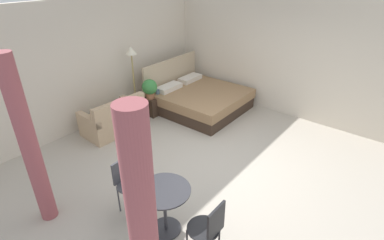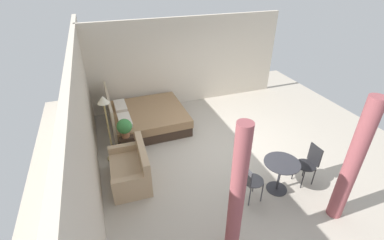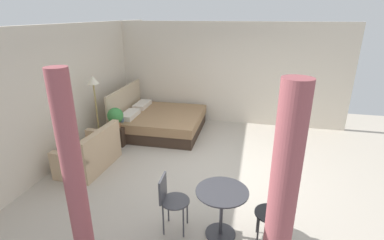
{
  "view_description": "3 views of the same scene",
  "coord_description": "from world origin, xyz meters",
  "views": [
    {
      "loc": [
        -3.85,
        -2.6,
        3.36
      ],
      "look_at": [
        -0.3,
        0.29,
        0.94
      ],
      "focal_mm": 27.61,
      "sensor_mm": 36.0,
      "label": 1
    },
    {
      "loc": [
        -5.1,
        2.71,
        4.21
      ],
      "look_at": [
        -0.09,
        0.91,
        1.06
      ],
      "focal_mm": 25.25,
      "sensor_mm": 36.0,
      "label": 2
    },
    {
      "loc": [
        -5.03,
        -0.74,
        2.97
      ],
      "look_at": [
        0.48,
        0.52,
        0.87
      ],
      "focal_mm": 26.75,
      "sensor_mm": 36.0,
      "label": 3
    }
  ],
  "objects": [
    {
      "name": "cafe_chair_near_window",
      "position": [
        -1.73,
        -1.15,
        0.55
      ],
      "size": [
        0.43,
        0.43,
        0.91
      ],
      "color": "black",
      "rests_on": "ground"
    },
    {
      "name": "cafe_chair_near_couch",
      "position": [
        -1.79,
        0.32,
        0.54
      ],
      "size": [
        0.44,
        0.44,
        0.86
      ],
      "color": "#3F3F44",
      "rests_on": "ground"
    },
    {
      "name": "curtain_right",
      "position": [
        -2.66,
        1.14,
        1.25
      ],
      "size": [
        0.23,
        0.23,
        2.5
      ],
      "color": "#994C51",
      "rests_on": "ground"
    },
    {
      "name": "balcony_table",
      "position": [
        -1.75,
        -0.41,
        0.51
      ],
      "size": [
        0.72,
        0.72,
        0.73
      ],
      "color": "#2D2D33",
      "rests_on": "ground"
    },
    {
      "name": "bed",
      "position": [
        1.71,
        1.69,
        0.29
      ],
      "size": [
        2.03,
        2.11,
        1.17
      ],
      "color": "#38281E",
      "rests_on": "ground"
    },
    {
      "name": "potted_plant",
      "position": [
        0.66,
        2.39,
        0.73
      ],
      "size": [
        0.37,
        0.37,
        0.48
      ],
      "color": "#935B3D",
      "rests_on": "nightstand"
    },
    {
      "name": "curtain_left",
      "position": [
        -2.66,
        -1.07,
        1.25
      ],
      "size": [
        0.27,
        0.27,
        2.5
      ],
      "color": "#994C51",
      "rests_on": "ground"
    },
    {
      "name": "wall_back",
      "position": [
        0.0,
        3.17,
        1.39
      ],
      "size": [
        8.82,
        0.12,
        2.79
      ],
      "primitive_type": "cube",
      "color": "beige",
      "rests_on": "ground"
    },
    {
      "name": "couch",
      "position": [
        -0.43,
        2.43,
        0.29
      ],
      "size": [
        1.31,
        0.82,
        0.84
      ],
      "color": "tan",
      "rests_on": "ground"
    },
    {
      "name": "wall_right",
      "position": [
        2.91,
        0.0,
        1.39
      ],
      "size": [
        0.12,
        6.35,
        2.79
      ],
      "primitive_type": "cube",
      "color": "beige",
      "rests_on": "ground"
    },
    {
      "name": "floor_lamp",
      "position": [
        0.5,
        2.75,
        1.31
      ],
      "size": [
        0.31,
        0.31,
        1.69
      ],
      "color": "#99844C",
      "rests_on": "ground"
    },
    {
      "name": "vase",
      "position": [
        0.88,
        2.35,
        0.54
      ],
      "size": [
        0.1,
        0.1,
        0.17
      ],
      "color": "slate",
      "rests_on": "nightstand"
    },
    {
      "name": "nightstand",
      "position": [
        0.76,
        2.38,
        0.23
      ],
      "size": [
        0.44,
        0.35,
        0.46
      ],
      "color": "#38281E",
      "rests_on": "ground"
    },
    {
      "name": "ground_plane",
      "position": [
        0.0,
        0.0,
        -0.01
      ],
      "size": [
        8.82,
        9.35,
        0.02
      ],
      "primitive_type": "cube",
      "color": "#B2A899"
    }
  ]
}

